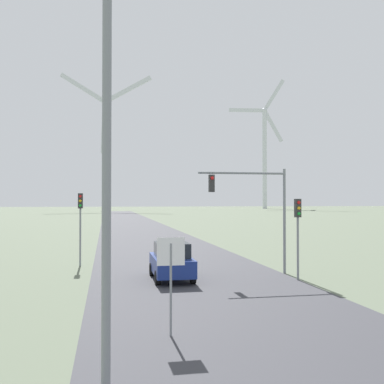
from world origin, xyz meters
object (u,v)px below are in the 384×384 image
object	(u,v)px
traffic_light_post_near_left	(80,213)
traffic_light_mast_overhead	(254,198)
car_approaching	(171,261)
wind_turbine_left	(105,142)
traffic_light_post_near_right	(298,220)
streetlamp	(107,79)
stop_sign_near	(171,267)
wind_turbine_center	(265,149)

from	to	relation	value
traffic_light_post_near_left	traffic_light_mast_overhead	world-z (taller)	traffic_light_mast_overhead
traffic_light_mast_overhead	car_approaching	bearing A→B (deg)	-170.60
car_approaching	wind_turbine_left	size ratio (longest dim) A/B	0.07
traffic_light_mast_overhead	wind_turbine_left	bearing A→B (deg)	92.83
traffic_light_post_near_left	traffic_light_post_near_right	distance (m)	12.71
streetlamp	traffic_light_post_near_right	world-z (taller)	streetlamp
stop_sign_near	traffic_light_post_near_right	xyz separation A→B (m)	(7.36, 7.76, 0.93)
streetlamp	wind_turbine_center	xyz separation A→B (m)	(77.03, 201.80, 23.27)
streetlamp	traffic_light_post_near_right	size ratio (longest dim) A/B	2.51
car_approaching	wind_turbine_center	world-z (taller)	wind_turbine_center
stop_sign_near	traffic_light_post_near_right	world-z (taller)	traffic_light_post_near_right
car_approaching	wind_turbine_center	bearing A→B (deg)	68.63
streetlamp	traffic_light_mast_overhead	size ratio (longest dim) A/B	1.79
streetlamp	wind_turbine_left	distance (m)	180.76
car_approaching	streetlamp	bearing A→B (deg)	-103.66
traffic_light_post_near_left	streetlamp	bearing A→B (deg)	-85.39
wind_turbine_center	traffic_light_post_near_right	bearing A→B (deg)	-109.64
stop_sign_near	car_approaching	size ratio (longest dim) A/B	0.68
stop_sign_near	traffic_light_mast_overhead	bearing A→B (deg)	59.32
stop_sign_near	traffic_light_post_near_right	bearing A→B (deg)	46.50
traffic_light_post_near_right	wind_turbine_left	world-z (taller)	wind_turbine_left
stop_sign_near	wind_turbine_center	xyz separation A→B (m)	(75.21, 197.87, 27.52)
traffic_light_post_near_right	car_approaching	size ratio (longest dim) A/B	0.96
streetlamp	car_approaching	size ratio (longest dim) A/B	2.41
streetlamp	stop_sign_near	bearing A→B (deg)	65.14
streetlamp	wind_turbine_center	size ratio (longest dim) A/B	0.15
traffic_light_mast_overhead	wind_turbine_center	xyz separation A→B (m)	(69.41, 188.09, 25.48)
stop_sign_near	wind_turbine_center	size ratio (longest dim) A/B	0.04
stop_sign_near	car_approaching	world-z (taller)	stop_sign_near
wind_turbine_left	wind_turbine_center	xyz separation A→B (m)	(77.59, 22.37, 1.36)
car_approaching	wind_turbine_left	distance (m)	168.72
streetlamp	wind_turbine_left	world-z (taller)	wind_turbine_left
wind_turbine_left	wind_turbine_center	world-z (taller)	wind_turbine_center
traffic_light_post_near_left	traffic_light_mast_overhead	distance (m)	10.38
traffic_light_post_near_left	car_approaching	bearing A→B (deg)	-50.36
traffic_light_post_near_right	wind_turbine_left	distance (m)	169.91
traffic_light_post_near_left	traffic_light_post_near_right	bearing A→B (deg)	-32.83
stop_sign_near	wind_turbine_left	xyz separation A→B (m)	(-2.38, 175.50, 26.16)
stop_sign_near	car_approaching	bearing A→B (deg)	81.62
traffic_light_post_near_right	car_approaching	bearing A→B (deg)	168.03
traffic_light_post_near_right	car_approaching	distance (m)	6.48
streetlamp	car_approaching	distance (m)	14.36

